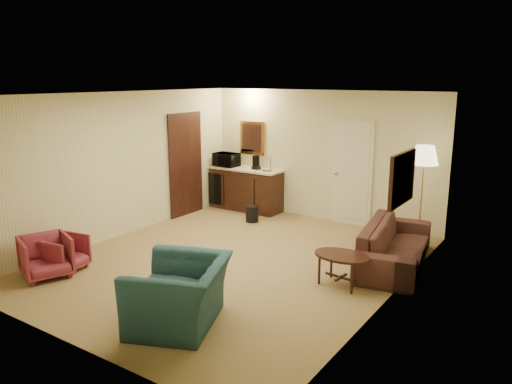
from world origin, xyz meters
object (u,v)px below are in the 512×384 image
teal_armchair (179,283)px  wetbar_cabinet (246,189)px  coffee_maker (256,162)px  rose_chair_near (46,254)px  rose_chair_far (63,252)px  floor_lamp (421,196)px  coffee_table (341,270)px  waste_bin (252,214)px  sofa (395,237)px  microwave (226,158)px

teal_armchair → wetbar_cabinet: bearing=-176.2°
teal_armchair → coffee_maker: (-2.10, 4.74, 0.55)m
wetbar_cabinet → rose_chair_near: size_ratio=2.43×
rose_chair_far → floor_lamp: (4.10, 4.11, 0.58)m
rose_chair_near → floor_lamp: 6.04m
coffee_table → waste_bin: coffee_table is taller
coffee_table → rose_chair_near: bearing=-150.5°
teal_armchair → floor_lamp: bearing=138.4°
wetbar_cabinet → coffee_maker: (0.24, 0.03, 0.61)m
rose_chair_near → rose_chair_far: (0.00, 0.29, -0.04)m
coffee_table → coffee_maker: coffee_maker is taller
sofa → coffee_maker: coffee_maker is taller
wetbar_cabinet → sofa: wetbar_cabinet is taller
rose_chair_far → floor_lamp: size_ratio=0.34×
coffee_table → microwave: (-3.94, 2.58, 0.87)m
teal_armchair → rose_chair_far: teal_armchair is taller
rose_chair_far → coffee_table: bearing=-73.2°
wetbar_cabinet → teal_armchair: 5.26m
teal_armchair → waste_bin: 4.35m
wetbar_cabinet → teal_armchair: size_ratio=1.39×
wetbar_cabinet → waste_bin: bearing=-47.9°
sofa → coffee_table: 1.27m
teal_armchair → coffee_maker: size_ratio=4.02×
rose_chair_far → waste_bin: 3.82m
sofa → teal_armchair: size_ratio=1.89×
rose_chair_near → coffee_maker: size_ratio=2.31×
teal_armchair → coffee_table: (1.11, 2.09, -0.29)m
coffee_table → floor_lamp: 2.43m
rose_chair_near → floor_lamp: (4.10, 4.40, 0.54)m
rose_chair_near → coffee_table: (3.70, 2.09, -0.11)m
rose_chair_near → microwave: size_ratio=1.26×
coffee_table → rose_chair_far: bearing=-154.0°
sofa → coffee_table: bearing=153.7°
coffee_maker → floor_lamp: bearing=-13.3°
rose_chair_near → waste_bin: (0.90, 4.00, -0.18)m
floor_lamp → rose_chair_near: bearing=-133.0°
coffee_table → sofa: bearing=73.8°
coffee_table → microwave: 4.79m
coffee_table → floor_lamp: bearing=80.2°
rose_chair_far → rose_chair_near: bearing=170.8°
wetbar_cabinet → coffee_table: bearing=-37.3°
waste_bin → microwave: microwave is taller
rose_chair_near → coffee_table: bearing=-39.8°
floor_lamp → microwave: 4.36m
microwave → waste_bin: bearing=-29.4°
coffee_table → microwave: size_ratio=1.49×
floor_lamp → wetbar_cabinet: bearing=175.2°
sofa → microwave: microwave is taller
wetbar_cabinet → rose_chair_near: (-0.25, -4.72, -0.12)m
waste_bin → coffee_maker: bearing=118.6°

